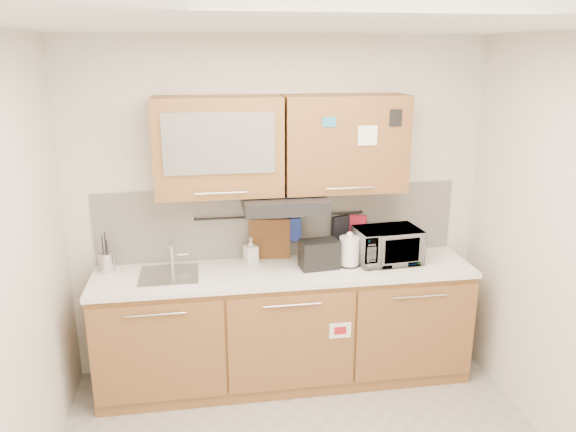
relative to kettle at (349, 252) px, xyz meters
name	(u,v)px	position (x,y,z in m)	size (l,w,h in m)	color
ceiling	(324,24)	(-0.49, -1.20, 1.57)	(3.20, 3.20, 0.00)	white
wall_back	(279,209)	(-0.49, 0.30, 0.27)	(3.20, 3.20, 0.00)	silver
base_cabinet	(285,331)	(-0.49, 0.00, -0.62)	(2.80, 0.64, 0.88)	olive
countertop	(285,272)	(-0.49, -0.01, -0.13)	(2.82, 0.62, 0.04)	white
backsplash	(279,222)	(-0.49, 0.29, 0.17)	(2.80, 0.02, 0.56)	silver
upper_cabinets	(282,145)	(-0.49, 0.13, 0.80)	(1.82, 0.37, 0.70)	olive
range_hood	(284,202)	(-0.49, 0.05, 0.39)	(0.60, 0.46, 0.10)	black
sink	(169,275)	(-1.34, 0.01, -0.10)	(0.42, 0.40, 0.26)	silver
utensil_rail	(280,216)	(-0.49, 0.25, 0.23)	(0.02, 0.02, 1.30)	black
utensil_crock	(107,262)	(-1.79, 0.15, -0.03)	(0.15, 0.15, 0.30)	silver
kettle	(349,252)	(0.00, 0.00, 0.00)	(0.20, 0.19, 0.27)	white
toaster	(319,254)	(-0.23, -0.01, 0.00)	(0.30, 0.20, 0.21)	black
microwave	(387,245)	(0.30, 0.03, 0.03)	(0.48, 0.33, 0.27)	#999999
soap_bottle	(251,250)	(-0.73, 0.17, 0.00)	(0.09, 0.09, 0.20)	#999999
cutting_board	(270,244)	(-0.58, 0.24, 0.02)	(0.32, 0.02, 0.39)	brown
oven_mitt	(294,230)	(-0.38, 0.24, 0.12)	(0.11, 0.03, 0.18)	#213398
dark_pouch	(340,230)	(-0.01, 0.24, 0.10)	(0.14, 0.04, 0.22)	black
pot_holder	(358,225)	(0.13, 0.24, 0.13)	(0.13, 0.02, 0.16)	#AC162D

